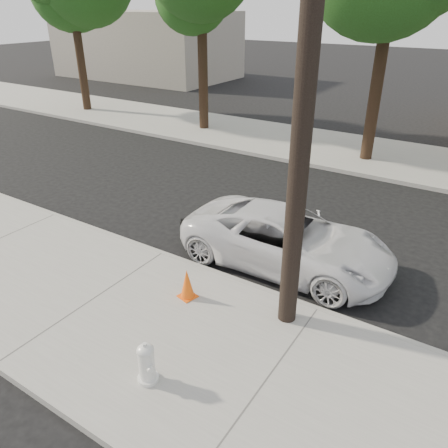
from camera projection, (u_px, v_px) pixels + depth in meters
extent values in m
plane|color=black|center=(211.00, 225.00, 12.25)|extent=(120.00, 120.00, 0.00)
cube|color=gray|center=(94.00, 301.00, 8.99)|extent=(90.00, 4.40, 0.15)
cube|color=gray|center=(323.00, 147.00, 18.59)|extent=(90.00, 5.00, 0.15)
cube|color=#9E9B93|center=(163.00, 255.00, 10.64)|extent=(90.00, 0.12, 0.16)
cube|color=gray|center=(147.00, 45.00, 35.75)|extent=(14.00, 8.00, 5.00)
cylinder|color=black|center=(307.00, 73.00, 6.38)|extent=(0.34, 0.34, 9.00)
cylinder|color=black|center=(82.00, 67.00, 23.91)|extent=(0.44, 0.44, 4.50)
cylinder|color=black|center=(203.00, 82.00, 20.26)|extent=(0.44, 0.44, 4.25)
cylinder|color=black|center=(375.00, 96.00, 15.99)|extent=(0.44, 0.44, 4.75)
imported|color=silver|center=(287.00, 239.00, 10.09)|extent=(4.95, 2.36, 1.36)
cylinder|color=silver|center=(148.00, 378.00, 7.02)|extent=(0.34, 0.34, 0.06)
cylinder|color=silver|center=(147.00, 366.00, 6.90)|extent=(0.26, 0.26, 0.59)
ellipsoid|color=silver|center=(145.00, 351.00, 6.75)|extent=(0.28, 0.28, 0.20)
cylinder|color=silver|center=(147.00, 363.00, 6.87)|extent=(0.38, 0.26, 0.12)
cylinder|color=silver|center=(147.00, 363.00, 6.87)|extent=(0.22, 0.24, 0.15)
cube|color=#FF5B0D|center=(188.00, 296.00, 9.01)|extent=(0.41, 0.41, 0.02)
cone|color=#FF5B0D|center=(187.00, 284.00, 8.87)|extent=(0.36, 0.36, 0.65)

